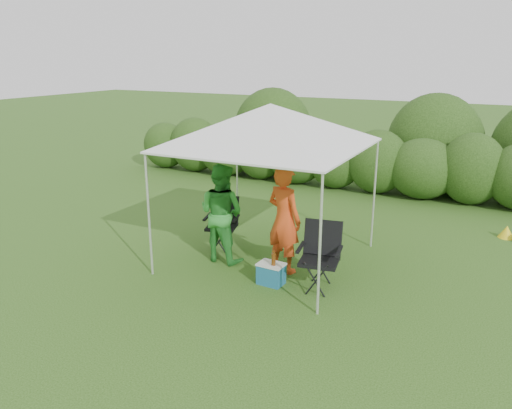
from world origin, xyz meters
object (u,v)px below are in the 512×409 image
at_px(chair_right, 321,251).
at_px(cooler, 271,274).
at_px(canopy, 270,125).
at_px(man, 284,219).
at_px(woman, 221,213).
at_px(chair_left, 223,219).

height_order(chair_right, cooler, chair_right).
xyz_separation_m(canopy, man, (0.43, -0.31, -1.53)).
bearing_deg(woman, canopy, -148.05).
xyz_separation_m(chair_left, man, (1.50, -0.48, 0.37)).
xyz_separation_m(woman, cooler, (1.24, -0.52, -0.72)).
distance_m(chair_left, man, 1.62).
height_order(chair_right, man, man).
xyz_separation_m(chair_right, man, (-0.78, 0.32, 0.32)).
bearing_deg(cooler, chair_left, 148.71).
relative_size(chair_right, chair_left, 1.09).
bearing_deg(chair_right, canopy, 142.96).
height_order(canopy, chair_right, canopy).
bearing_deg(canopy, chair_left, 171.46).
bearing_deg(chair_left, man, -32.99).
distance_m(chair_left, cooler, 1.92).
distance_m(chair_right, cooler, 0.90).
bearing_deg(chair_right, chair_left, 151.37).
bearing_deg(woman, man, -171.40).
relative_size(canopy, cooler, 6.97).
bearing_deg(cooler, canopy, 120.90).
relative_size(canopy, man, 1.66).
bearing_deg(man, cooler, 112.36).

